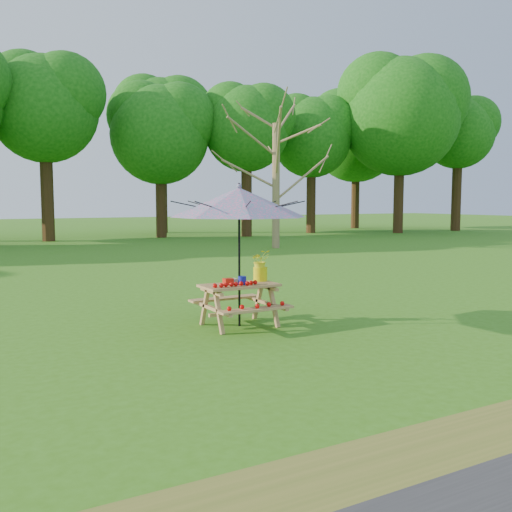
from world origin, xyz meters
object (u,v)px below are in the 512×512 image
picnic_table (239,306)px  flower_bucket (260,264)px  patio_umbrella (239,202)px  bare_tree (276,71)px

picnic_table → flower_bucket: size_ratio=2.59×
patio_umbrella → flower_bucket: patio_umbrella is taller
bare_tree → picnic_table: bare_tree is taller
bare_tree → picnic_table: size_ratio=8.99×
bare_tree → flower_bucket: 15.75m
picnic_table → patio_umbrella: patio_umbrella is taller
bare_tree → patio_umbrella: 15.73m
bare_tree → patio_umbrella: bare_tree is taller
bare_tree → flower_bucket: bare_tree is taller
picnic_table → flower_bucket: 0.78m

